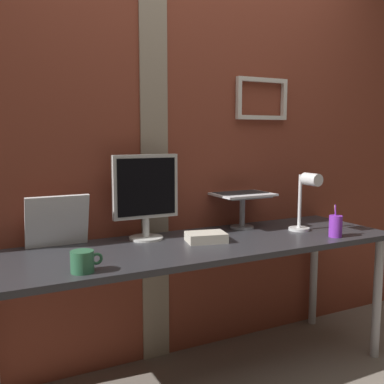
% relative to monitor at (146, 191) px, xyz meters
% --- Properties ---
extents(ground_plane, '(6.00, 6.00, 0.00)m').
position_rel_monitor_xyz_m(ground_plane, '(0.28, -0.21, -0.99)').
color(ground_plane, gray).
extents(brick_wall_back, '(3.55, 0.16, 2.62)m').
position_rel_monitor_xyz_m(brick_wall_back, '(0.28, 0.18, 0.32)').
color(brick_wall_back, brown).
rests_on(brick_wall_back, ground_plane).
extents(desk, '(2.15, 0.64, 0.74)m').
position_rel_monitor_xyz_m(desk, '(0.22, -0.20, -0.32)').
color(desk, '#333338').
rests_on(desk, ground_plane).
extents(monitor, '(0.35, 0.18, 0.45)m').
position_rel_monitor_xyz_m(monitor, '(0.00, 0.00, 0.00)').
color(monitor, silver).
rests_on(monitor, desk).
extents(laptop_stand, '(0.28, 0.22, 0.20)m').
position_rel_monitor_xyz_m(laptop_stand, '(0.61, 0.00, -0.12)').
color(laptop_stand, gray).
rests_on(laptop_stand, desk).
extents(laptop, '(0.33, 0.31, 0.23)m').
position_rel_monitor_xyz_m(laptop, '(0.61, 0.07, 0.00)').
color(laptop, white).
rests_on(laptop, laptop_stand).
extents(whiteboard_panel, '(0.30, 0.09, 0.26)m').
position_rel_monitor_xyz_m(whiteboard_panel, '(-0.45, 0.04, -0.13)').
color(whiteboard_panel, white).
rests_on(whiteboard_panel, desk).
extents(desk_lamp, '(0.12, 0.20, 0.34)m').
position_rel_monitor_xyz_m(desk_lamp, '(0.87, -0.25, -0.05)').
color(desk_lamp, white).
rests_on(desk_lamp, desk).
extents(pen_cup, '(0.07, 0.07, 0.18)m').
position_rel_monitor_xyz_m(pen_cup, '(0.93, -0.42, -0.19)').
color(pen_cup, purple).
rests_on(pen_cup, desk).
extents(coffee_mug, '(0.13, 0.09, 0.09)m').
position_rel_monitor_xyz_m(coffee_mug, '(-0.44, -0.42, -0.21)').
color(coffee_mug, '#33724C').
rests_on(coffee_mug, desk).
extents(paper_clutter_stack, '(0.23, 0.18, 0.05)m').
position_rel_monitor_xyz_m(paper_clutter_stack, '(0.25, -0.20, -0.23)').
color(paper_clutter_stack, silver).
rests_on(paper_clutter_stack, desk).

